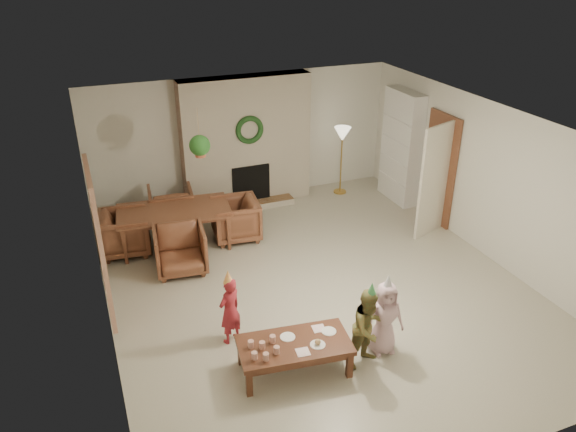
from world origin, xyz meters
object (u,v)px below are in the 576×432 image
dining_chair_right (235,219)px  coffee_table_top (294,345)px  dining_table (176,228)px  dining_chair_far (171,206)px  child_pink (385,318)px  dining_chair_near (180,250)px  child_red (230,310)px  child_plaid (369,328)px  dining_chair_left (125,233)px

dining_chair_right → coffee_table_top: dining_chair_right is taller
dining_table → dining_chair_right: 1.03m
dining_table → dining_chair_far: size_ratio=2.34×
child_pink → dining_chair_near: bearing=129.8°
dining_chair_far → dining_chair_right: (0.93, -0.93, 0.00)m
child_red → child_plaid: bearing=116.3°
dining_chair_near → child_plaid: bearing=-54.4°
dining_chair_far → child_pink: 4.84m
child_pink → dining_chair_far: bearing=117.0°
dining_chair_right → child_pink: 3.67m
dining_table → dining_chair_far: bearing=90.0°
dining_chair_far → child_pink: size_ratio=0.80×
dining_table → dining_chair_right: bearing=0.0°
dining_chair_right → child_pink: (0.85, -3.56, 0.13)m
dining_table → dining_chair_right: (1.02, -0.11, 0.03)m
dining_chair_near → child_plaid: child_plaid is taller
dining_chair_near → dining_chair_right: bearing=38.7°
dining_table → dining_chair_left: (-0.82, 0.09, 0.03)m
dining_chair_far → child_pink: bearing=118.0°
dining_chair_right → child_pink: bearing=19.8°
dining_table → child_plaid: child_plaid is taller
dining_chair_right → child_pink: size_ratio=0.80×
dining_chair_left → dining_chair_right: same height
coffee_table_top → child_pink: child_pink is taller
dining_table → child_plaid: size_ratio=1.80×
dining_chair_left → dining_chair_right: (1.84, -0.20, 0.00)m
coffee_table_top → dining_chair_right: bearing=92.0°
dining_chair_far → child_red: child_red is taller
dining_chair_left → coffee_table_top: bearing=-151.4°
dining_table → coffee_table_top: bearing=-72.8°
dining_chair_near → dining_chair_left: bearing=135.0°
child_pink → dining_table: bearing=122.4°
dining_table → coffee_table_top: size_ratio=1.40×
dining_table → dining_chair_left: 0.82m
coffee_table_top → dining_table: bearing=108.3°
dining_chair_right → dining_chair_left: bearing=-90.0°
dining_table → child_red: (0.14, -2.77, 0.14)m
dining_chair_far → child_red: size_ratio=0.85×
child_red → child_pink: 1.95m
dining_table → dining_chair_far: (0.09, 0.82, 0.03)m
dining_table → dining_chair_near: 0.82m
dining_chair_near → dining_chair_left: same height
dining_chair_near → child_pink: 3.47m
dining_chair_right → child_plaid: (0.56, -3.68, 0.16)m
dining_chair_far → coffee_table_top: dining_chair_far is taller
dining_chair_left → child_pink: (2.69, -3.77, 0.13)m
coffee_table_top → child_plaid: size_ratio=1.28×
child_plaid → dining_chair_far: bearing=92.9°
dining_chair_far → dining_chair_left: (-0.91, -0.73, 0.00)m
dining_chair_left → child_plaid: 4.57m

